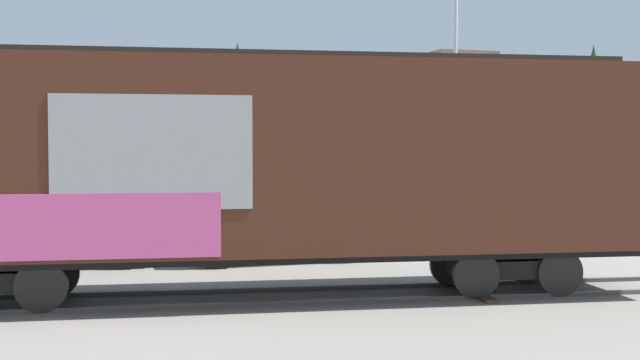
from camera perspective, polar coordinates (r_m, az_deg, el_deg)
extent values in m
plane|color=gray|center=(15.50, -2.93, -8.40)|extent=(260.00, 260.00, 0.00)
cube|color=#4C4742|center=(14.77, -3.72, -8.78)|extent=(59.97, 2.24, 0.08)
cube|color=#4C4742|center=(16.18, -4.22, -7.80)|extent=(59.97, 2.24, 0.08)
cube|color=#423323|center=(16.36, 10.61, -7.74)|extent=(0.33, 2.51, 0.07)
cube|color=#472316|center=(15.21, -4.01, 1.70)|extent=(15.28, 3.53, 3.52)
cube|color=#2D2823|center=(15.31, -4.03, 8.75)|extent=(14.43, 0.92, 0.24)
cube|color=#999999|center=(13.65, -11.86, 1.95)|extent=(3.34, 0.15, 1.93)
cube|color=#CC4C8C|center=(13.79, -15.95, -3.21)|extent=(4.25, 0.18, 1.10)
cube|color=black|center=(15.34, -3.99, -5.26)|extent=(14.93, 2.18, 0.20)
cube|color=black|center=(15.71, -21.89, -6.53)|extent=(2.15, 1.42, 0.36)
cylinder|color=black|center=(14.85, -19.27, -7.20)|extent=(0.92, 0.15, 0.92)
cylinder|color=black|center=(16.26, -18.39, -6.37)|extent=(0.92, 0.15, 0.92)
cube|color=black|center=(16.54, 12.97, -5.98)|extent=(2.15, 1.42, 0.36)
cylinder|color=black|center=(15.58, 11.06, -6.67)|extent=(0.92, 0.15, 0.92)
cylinder|color=black|center=(16.92, 9.36, -5.94)|extent=(0.92, 0.15, 0.92)
cylinder|color=black|center=(16.24, 16.73, -6.35)|extent=(0.92, 0.15, 0.92)
cylinder|color=black|center=(17.53, 14.66, -5.69)|extent=(0.92, 0.15, 0.92)
cylinder|color=silver|center=(26.73, 9.63, 5.93)|extent=(0.12, 0.12, 9.15)
cube|color=silver|center=(77.72, -6.38, 3.18)|extent=(140.24, 31.11, 8.11)
cube|color=#9E9384|center=(72.21, 10.93, 7.43)|extent=(4.98, 5.63, 2.50)
cube|color=brown|center=(73.10, 12.93, 7.49)|extent=(4.85, 3.30, 2.85)
cube|color=brown|center=(71.88, 10.00, 7.71)|extent=(6.17, 4.76, 3.12)
cone|color=#193D23|center=(71.06, -4.20, 7.98)|extent=(1.78, 1.78, 3.55)
cone|color=#193D23|center=(74.76, -21.16, 7.38)|extent=(1.56, 1.56, 3.12)
cone|color=#193D23|center=(79.66, 18.92, 7.54)|extent=(2.18, 2.18, 4.36)
cone|color=#193D23|center=(70.64, -5.89, 8.17)|extent=(1.97, 1.97, 3.94)
cube|color=#1E5933|center=(20.45, -17.82, -4.00)|extent=(4.44, 1.92, 0.70)
cube|color=#2D333D|center=(20.42, -18.59, -2.10)|extent=(2.26, 1.64, 0.66)
cylinder|color=black|center=(21.14, -13.51, -4.70)|extent=(0.65, 0.25, 0.64)
cylinder|color=black|center=(19.54, -13.80, -5.28)|extent=(0.65, 0.25, 0.64)
cylinder|color=black|center=(21.53, -21.44, -4.67)|extent=(0.65, 0.25, 0.64)
cube|color=#B7BABF|center=(20.34, -3.17, -3.79)|extent=(4.90, 2.57, 0.80)
cube|color=#2D333D|center=(20.22, -3.72, -1.65)|extent=(2.33, 1.94, 0.73)
cylinder|color=black|center=(21.62, 0.37, -4.48)|extent=(0.67, 0.33, 0.64)
cylinder|color=black|center=(20.03, 1.84, -5.03)|extent=(0.67, 0.33, 0.64)
cylinder|color=black|center=(20.89, -7.97, -4.74)|extent=(0.67, 0.33, 0.64)
cylinder|color=black|center=(19.23, -7.15, -5.35)|extent=(0.67, 0.33, 0.64)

